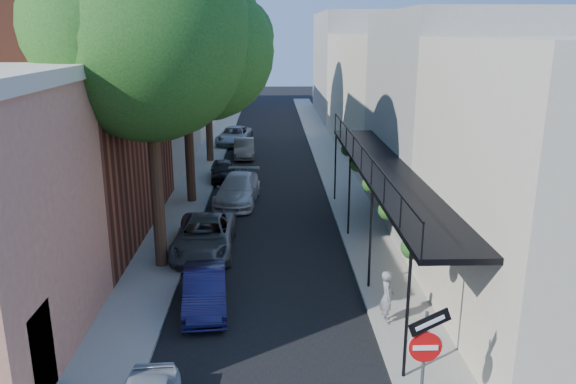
{
  "coord_description": "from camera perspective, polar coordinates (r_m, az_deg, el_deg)",
  "views": [
    {
      "loc": [
        0.14,
        -8.75,
        8.13
      ],
      "look_at": [
        0.72,
        9.94,
        2.8
      ],
      "focal_mm": 35.0,
      "sensor_mm": 36.0,
      "label": 1
    }
  ],
  "objects": [
    {
      "name": "sidewalk_left",
      "position": [
        39.8,
        -7.73,
        4.06
      ],
      "size": [
        2.0,
        64.0,
        0.12
      ],
      "primitive_type": "cube",
      "color": "gray",
      "rests_on": "ground"
    },
    {
      "name": "road_surface",
      "position": [
        39.59,
        -1.95,
        4.06
      ],
      "size": [
        6.0,
        64.0,
        0.01
      ],
      "primitive_type": "cube",
      "color": "black",
      "rests_on": "ground"
    },
    {
      "name": "parked_car_b",
      "position": [
        17.46,
        -8.45,
        -9.83
      ],
      "size": [
        1.62,
        3.73,
        1.19
      ],
      "primitive_type": "imported",
      "rotation": [
        0.0,
        0.0,
        0.1
      ],
      "color": "#14133E",
      "rests_on": "ground"
    },
    {
      "name": "pedestrian",
      "position": [
        16.43,
        10.03,
        -10.44
      ],
      "size": [
        0.42,
        0.6,
        1.57
      ],
      "primitive_type": "imported",
      "rotation": [
        0.0,
        0.0,
        1.48
      ],
      "color": "gray",
      "rests_on": "sidewalk_right"
    },
    {
      "name": "oak_near",
      "position": [
        19.33,
        -12.65,
        14.79
      ],
      "size": [
        7.48,
        6.8,
        11.42
      ],
      "color": "#362415",
      "rests_on": "ground"
    },
    {
      "name": "parked_car_e",
      "position": [
        32.04,
        -6.64,
        2.17
      ],
      "size": [
        1.69,
        3.51,
        1.16
      ],
      "primitive_type": "imported",
      "rotation": [
        0.0,
        0.0,
        0.1
      ],
      "color": "black",
      "rests_on": "ground"
    },
    {
      "name": "parked_car_c",
      "position": [
        21.62,
        -8.49,
        -4.47
      ],
      "size": [
        2.23,
        4.8,
        1.33
      ],
      "primitive_type": "imported",
      "rotation": [
        0.0,
        0.0,
        0.0
      ],
      "color": "#4E5054",
      "rests_on": "ground"
    },
    {
      "name": "oak_mid",
      "position": [
        27.23,
        -9.55,
        13.44
      ],
      "size": [
        6.6,
        6.0,
        10.2
      ],
      "color": "#362415",
      "rests_on": "ground"
    },
    {
      "name": "sidewalk_right",
      "position": [
        39.77,
        3.84,
        4.17
      ],
      "size": [
        2.0,
        64.0,
        0.12
      ],
      "primitive_type": "cube",
      "color": "gray",
      "rests_on": "ground"
    },
    {
      "name": "parked_car_f",
      "position": [
        37.91,
        -4.5,
        4.45
      ],
      "size": [
        1.54,
        3.89,
        1.26
      ],
      "primitive_type": "imported",
      "rotation": [
        0.0,
        0.0,
        0.05
      ],
      "color": "#645E55",
      "rests_on": "ground"
    },
    {
      "name": "parked_car_d",
      "position": [
        27.72,
        -5.11,
        0.27
      ],
      "size": [
        2.38,
        4.9,
        1.37
      ],
      "primitive_type": "imported",
      "rotation": [
        0.0,
        0.0,
        -0.1
      ],
      "color": "#B8B8BC",
      "rests_on": "ground"
    },
    {
      "name": "buildings_left",
      "position": [
        38.81,
        -16.13,
        10.58
      ],
      "size": [
        10.1,
        59.1,
        12.0
      ],
      "color": "tan",
      "rests_on": "ground"
    },
    {
      "name": "parked_car_g",
      "position": [
        42.46,
        -5.48,
        5.71
      ],
      "size": [
        2.76,
        5.0,
        1.32
      ],
      "primitive_type": "imported",
      "rotation": [
        0.0,
        0.0,
        -0.12
      ],
      "color": "gray",
      "rests_on": "ground"
    },
    {
      "name": "oak_far",
      "position": [
        36.19,
        -7.62,
        15.98
      ],
      "size": [
        7.7,
        7.0,
        11.9
      ],
      "color": "#362415",
      "rests_on": "ground"
    },
    {
      "name": "sign_post",
      "position": [
        11.87,
        13.75,
        -15.5
      ],
      "size": [
        0.89,
        0.17,
        2.99
      ],
      "color": "#595B60",
      "rests_on": "ground"
    },
    {
      "name": "buildings_right",
      "position": [
        39.42,
        11.39,
        10.21
      ],
      "size": [
        9.8,
        55.0,
        10.0
      ],
      "color": "#BDB19C",
      "rests_on": "ground"
    }
  ]
}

